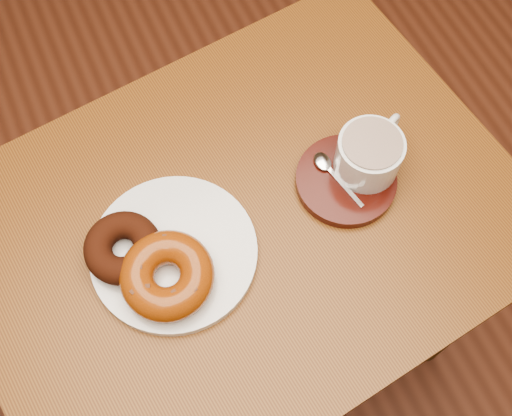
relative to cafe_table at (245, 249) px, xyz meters
name	(u,v)px	position (x,y,z in m)	size (l,w,h in m)	color
ground	(171,414)	(-0.24, -0.09, -0.63)	(6.00, 6.00, 0.00)	brown
cafe_table	(245,249)	(0.00, 0.00, 0.00)	(0.87, 0.70, 0.75)	brown
donut_plate	(174,253)	(-0.11, -0.01, 0.13)	(0.23, 0.23, 0.01)	silver
donut_cinnamon	(123,248)	(-0.17, 0.02, 0.15)	(0.11, 0.11, 0.04)	#37150B
donut_caramel	(167,276)	(-0.13, -0.05, 0.16)	(0.18, 0.18, 0.05)	#8D3F0F
saucer	(346,180)	(0.16, -0.01, 0.13)	(0.15, 0.15, 0.02)	#360C07
coffee_cup	(370,153)	(0.20, 0.00, 0.17)	(0.12, 0.10, 0.07)	silver
teaspoon	(327,166)	(0.14, 0.02, 0.14)	(0.03, 0.11, 0.01)	silver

